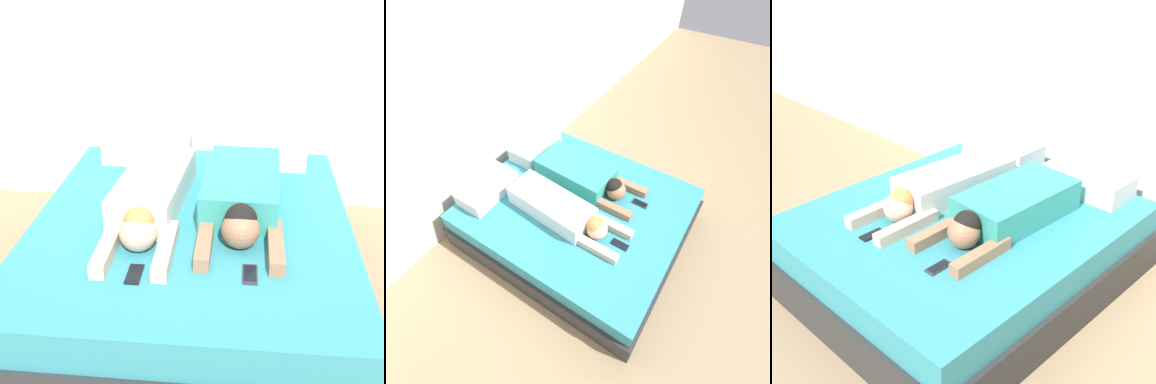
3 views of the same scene
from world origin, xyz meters
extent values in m
plane|color=#9E8460|center=(0.00, 0.00, 0.00)|extent=(12.00, 12.00, 0.00)
cube|color=beige|center=(0.00, 1.15, 1.30)|extent=(12.00, 0.06, 2.60)
cube|color=#2D2D2D|center=(0.00, 0.00, 0.13)|extent=(1.69, 1.99, 0.26)
cube|color=teal|center=(0.00, 0.00, 0.36)|extent=(1.63, 1.93, 0.18)
cube|color=silver|center=(-0.37, 0.79, 0.52)|extent=(0.56, 0.30, 0.15)
cube|color=silver|center=(0.37, 0.79, 0.52)|extent=(0.56, 0.30, 0.15)
cube|color=silver|center=(-0.22, 0.14, 0.54)|extent=(0.38, 0.82, 0.19)
sphere|color=beige|center=(-0.22, -0.33, 0.54)|extent=(0.18, 0.18, 0.18)
sphere|color=#D18C47|center=(-0.22, -0.31, 0.58)|extent=(0.15, 0.15, 0.15)
cube|color=beige|center=(-0.35, -0.38, 0.48)|extent=(0.07, 0.44, 0.07)
cube|color=beige|center=(-0.08, -0.38, 0.48)|extent=(0.07, 0.44, 0.07)
cube|color=teal|center=(0.25, 0.19, 0.54)|extent=(0.43, 0.76, 0.19)
sphere|color=#A37051|center=(0.25, -0.26, 0.54)|extent=(0.18, 0.18, 0.18)
sphere|color=black|center=(0.25, -0.24, 0.58)|extent=(0.16, 0.16, 0.16)
cube|color=#A37051|center=(0.09, -0.30, 0.48)|extent=(0.07, 0.41, 0.07)
cube|color=#A37051|center=(0.42, -0.30, 0.48)|extent=(0.07, 0.41, 0.07)
cube|color=black|center=(-0.20, -0.55, 0.45)|extent=(0.06, 0.15, 0.01)
cube|color=black|center=(-0.20, -0.55, 0.46)|extent=(0.06, 0.12, 0.00)
cube|color=#2D2D33|center=(0.30, -0.50, 0.45)|extent=(0.06, 0.15, 0.01)
cube|color=black|center=(0.30, -0.50, 0.46)|extent=(0.06, 0.12, 0.00)
camera|label=1|loc=(0.24, -2.45, 1.79)|focal=50.00mm
camera|label=2|loc=(-1.52, -0.98, 2.62)|focal=28.00mm
camera|label=3|loc=(1.99, -2.03, 2.08)|focal=50.00mm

